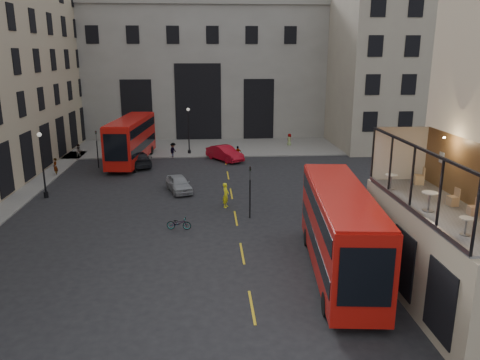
{
  "coord_description": "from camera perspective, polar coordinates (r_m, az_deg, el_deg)",
  "views": [
    {
      "loc": [
        -3.92,
        -19.13,
        11.33
      ],
      "look_at": [
        -1.75,
        11.31,
        3.0
      ],
      "focal_mm": 35.0,
      "sensor_mm": 36.0,
      "label": 1
    }
  ],
  "objects": [
    {
      "name": "pedestrian_a",
      "position": [
        54.19,
        -19.02,
        3.26
      ],
      "size": [
        0.99,
        0.89,
        1.67
      ],
      "primitive_type": "imported",
      "rotation": [
        0.0,
        0.0,
        0.39
      ],
      "color": "gray",
      "rests_on": "ground"
    },
    {
      "name": "cafe_floor",
      "position": [
        22.82,
        23.36,
        -3.32
      ],
      "size": [
        3.0,
        10.0,
        0.1
      ],
      "primitive_type": "cube",
      "color": "slate",
      "rests_on": "host_frontage"
    },
    {
      "name": "ground",
      "position": [
        22.58,
        6.71,
        -14.97
      ],
      "size": [
        140.0,
        140.0,
        0.0
      ],
      "primitive_type": "plane",
      "color": "black",
      "rests_on": "ground"
    },
    {
      "name": "bicycle",
      "position": [
        31.31,
        -7.46,
        -5.25
      ],
      "size": [
        1.68,
        0.78,
        0.85
      ],
      "primitive_type": "imported",
      "rotation": [
        0.0,
        0.0,
        1.43
      ],
      "color": "gray",
      "rests_on": "ground"
    },
    {
      "name": "car_b",
      "position": [
        50.69,
        -1.87,
        3.28
      ],
      "size": [
        4.18,
        4.98,
        1.61
      ],
      "primitive_type": "imported",
      "rotation": [
        0.0,
        0.0,
        0.61
      ],
      "color": "#A30A19",
      "rests_on": "ground"
    },
    {
      "name": "pedestrian_c",
      "position": [
        50.72,
        -0.26,
        3.28
      ],
      "size": [
        1.01,
        0.7,
        1.58
      ],
      "primitive_type": "imported",
      "rotation": [
        0.0,
        0.0,
        3.51
      ],
      "color": "gray",
      "rests_on": "ground"
    },
    {
      "name": "cafe_table_mid",
      "position": [
        22.07,
        22.09,
        -2.11
      ],
      "size": [
        0.69,
        0.69,
        0.86
      ],
      "color": "beige",
      "rests_on": "cafe_floor"
    },
    {
      "name": "cafe_chair_b",
      "position": [
        22.39,
        26.56,
        -3.28
      ],
      "size": [
        0.38,
        0.38,
        0.76
      ],
      "color": "tan",
      "rests_on": "cafe_floor"
    },
    {
      "name": "cafe_chair_d",
      "position": [
        26.44,
        21.02,
        0.11
      ],
      "size": [
        0.56,
        0.56,
        0.93
      ],
      "color": "tan",
      "rests_on": "cafe_floor"
    },
    {
      "name": "pavement_far",
      "position": [
        58.27,
        -6.06,
        4.03
      ],
      "size": [
        40.0,
        12.0,
        0.12
      ],
      "primitive_type": "cube",
      "color": "slate",
      "rests_on": "ground"
    },
    {
      "name": "traffic_light_near",
      "position": [
        32.51,
        1.23,
        -0.63
      ],
      "size": [
        0.16,
        0.2,
        3.8
      ],
      "color": "black",
      "rests_on": "ground"
    },
    {
      "name": "bus_far",
      "position": [
        50.71,
        -13.11,
        5.01
      ],
      "size": [
        3.76,
        11.98,
        4.7
      ],
      "color": "red",
      "rests_on": "ground"
    },
    {
      "name": "cafe_table_far",
      "position": [
        24.95,
        17.94,
        0.05
      ],
      "size": [
        0.6,
        0.6,
        0.76
      ],
      "color": "beige",
      "rests_on": "cafe_floor"
    },
    {
      "name": "traffic_light_far",
      "position": [
        49.23,
        -17.06,
        4.17
      ],
      "size": [
        0.16,
        0.2,
        3.8
      ],
      "color": "black",
      "rests_on": "ground"
    },
    {
      "name": "cafe_chair_c",
      "position": [
        23.35,
        24.53,
        -2.27
      ],
      "size": [
        0.45,
        0.45,
        0.82
      ],
      "color": "tan",
      "rests_on": "cafe_floor"
    },
    {
      "name": "pedestrian_d",
      "position": [
        59.02,
        6.04,
        4.89
      ],
      "size": [
        0.88,
        0.91,
        1.57
      ],
      "primitive_type": "imported",
      "rotation": [
        0.0,
        0.0,
        2.26
      ],
      "color": "gray",
      "rests_on": "ground"
    },
    {
      "name": "bus_near",
      "position": [
        24.78,
        12.07,
        -5.71
      ],
      "size": [
        3.8,
        11.82,
        4.63
      ],
      "color": "#AD110C",
      "rests_on": "ground"
    },
    {
      "name": "street_lamp_a",
      "position": [
        40.37,
        -22.87,
        1.26
      ],
      "size": [
        0.36,
        0.36,
        5.33
      ],
      "color": "black",
      "rests_on": "ground"
    },
    {
      "name": "building_right",
      "position": [
        63.77,
        18.5,
        13.67
      ],
      "size": [
        16.6,
        18.6,
        20.0
      ],
      "color": "#A19982",
      "rests_on": "ground"
    },
    {
      "name": "cyclist",
      "position": [
        35.27,
        -1.75,
        -1.86
      ],
      "size": [
        0.66,
        0.8,
        1.89
      ],
      "primitive_type": "imported",
      "rotation": [
        0.0,
        0.0,
        1.22
      ],
      "color": "yellow",
      "rests_on": "ground"
    },
    {
      "name": "host_frontage",
      "position": [
        23.6,
        22.77,
        -8.62
      ],
      "size": [
        3.0,
        11.0,
        4.5
      ],
      "primitive_type": "cube",
      "color": "tan",
      "rests_on": "ground"
    },
    {
      "name": "car_c",
      "position": [
        49.32,
        -12.3,
        2.51
      ],
      "size": [
        3.62,
        5.47,
        1.47
      ],
      "primitive_type": "imported",
      "rotation": [
        0.0,
        0.0,
        3.48
      ],
      "color": "black",
      "rests_on": "ground"
    },
    {
      "name": "gateway",
      "position": [
        67.16,
        -5.14,
        13.55
      ],
      "size": [
        35.0,
        10.6,
        18.0
      ],
      "color": "gray",
      "rests_on": "ground"
    },
    {
      "name": "street_lamp_b",
      "position": [
        53.92,
        -6.26,
        5.64
      ],
      "size": [
        0.36,
        0.36,
        5.33
      ],
      "color": "black",
      "rests_on": "ground"
    },
    {
      "name": "car_a",
      "position": [
        39.66,
        -7.46,
        -0.43
      ],
      "size": [
        2.76,
        4.34,
        1.38
      ],
      "primitive_type": "imported",
      "rotation": [
        0.0,
        0.0,
        0.3
      ],
      "color": "#95989D",
      "rests_on": "ground"
    },
    {
      "name": "pedestrian_e",
      "position": [
        47.67,
        -21.59,
        1.48
      ],
      "size": [
        0.6,
        0.73,
        1.7
      ],
      "primitive_type": "imported",
      "rotation": [
        0.0,
        0.0,
        5.08
      ],
      "color": "gray",
      "rests_on": "ground"
    },
    {
      "name": "pedestrian_b",
      "position": [
        52.44,
        -8.16,
        3.59
      ],
      "size": [
        1.01,
        1.26,
        1.71
      ],
      "primitive_type": "imported",
      "rotation": [
        0.0,
        0.0,
        1.18
      ],
      "color": "gray",
      "rests_on": "ground"
    },
    {
      "name": "cafe_table_near",
      "position": [
        19.82,
        25.86,
        -4.79
      ],
      "size": [
        0.55,
        0.55,
        0.69
      ],
      "color": "beige",
      "rests_on": "cafe_floor"
    }
  ]
}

